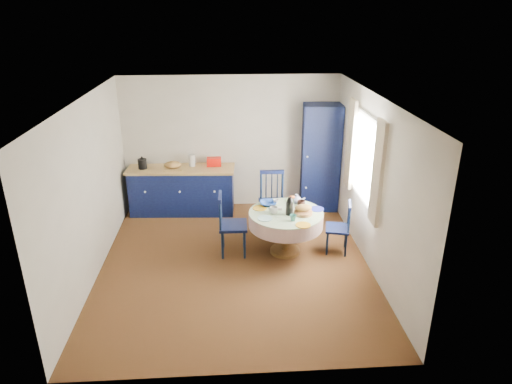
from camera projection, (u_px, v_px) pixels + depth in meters
floor at (235, 263)px, 6.92m from camera, size 4.50×4.50×0.00m
ceiling at (232, 98)px, 5.98m from camera, size 4.50×4.50×0.00m
wall_back at (231, 143)px, 8.53m from camera, size 4.00×0.02×2.50m
wall_left at (90, 190)px, 6.33m from camera, size 0.02×4.50×2.50m
wall_right at (372, 184)px, 6.57m from camera, size 0.02×4.50×2.50m
window at (365, 159)px, 6.74m from camera, size 0.10×1.74×1.45m
kitchen_counter at (182, 189)px, 8.50m from camera, size 1.99×0.72×1.11m
pantry_cabinet at (321, 158)px, 8.49m from camera, size 0.74×0.56×2.00m
dining_table at (286, 219)px, 7.03m from camera, size 1.18×1.14×0.97m
chair_left at (230, 224)px, 7.03m from camera, size 0.43×0.45×1.00m
chair_far at (272, 201)px, 7.83m from camera, size 0.47×0.45×1.03m
chair_right at (340, 227)px, 7.11m from camera, size 0.43×0.45×0.84m
mug_a at (274, 210)px, 6.93m from camera, size 0.13×0.13×0.11m
mug_b at (293, 218)px, 6.71m from camera, size 0.10×0.10×0.09m
mug_c at (301, 204)px, 7.17m from camera, size 0.13×0.13×0.10m
mug_d at (276, 202)px, 7.26m from camera, size 0.09×0.09×0.08m
cobalt_bowl at (268, 204)px, 7.22m from camera, size 0.26×0.26×0.06m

